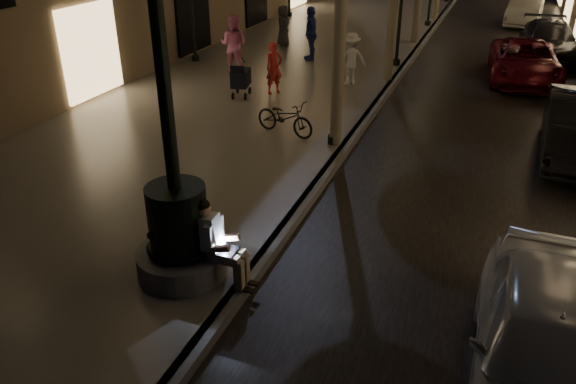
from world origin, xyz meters
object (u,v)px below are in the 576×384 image
at_px(lamp_curb_a, 338,14).
at_px(pedestrian_dark, 283,26).
at_px(pedestrian_white, 351,59).
at_px(stroller, 241,78).
at_px(pedestrian_pink, 233,44).
at_px(car_third, 525,61).
at_px(car_fifth, 525,10).
at_px(pedestrian_blue, 311,33).
at_px(seated_man_laptop, 215,240).
at_px(bicycle, 285,117).
at_px(fountain_lamppost, 178,216).
at_px(car_front, 550,347).
at_px(car_rear, 549,41).
at_px(pedestrian_red, 274,68).

bearing_deg(lamp_curb_a, pedestrian_dark, 117.54).
height_order(lamp_curb_a, pedestrian_white, lamp_curb_a).
bearing_deg(stroller, pedestrian_pink, 107.62).
bearing_deg(car_third, car_fifth, 86.17).
xyz_separation_m(car_third, car_fifth, (0.00, 10.67, 0.04)).
bearing_deg(pedestrian_blue, seated_man_laptop, -18.17).
relative_size(pedestrian_white, bicycle, 0.98).
bearing_deg(pedestrian_blue, car_third, 63.44).
height_order(car_third, pedestrian_dark, pedestrian_dark).
bearing_deg(fountain_lamppost, pedestrian_blue, 100.17).
xyz_separation_m(lamp_curb_a, car_fifth, (4.30, 18.87, -2.53)).
xyz_separation_m(car_fifth, pedestrian_dark, (-9.23, -9.41, 0.30)).
bearing_deg(car_front, car_fifth, 91.73).
height_order(car_third, pedestrian_pink, pedestrian_pink).
xyz_separation_m(seated_man_laptop, car_fifth, (4.39, 24.87, -0.22)).
bearing_deg(pedestrian_dark, seated_man_laptop, -170.19).
height_order(stroller, pedestrian_dark, pedestrian_dark).
relative_size(car_fifth, pedestrian_pink, 2.18).
relative_size(car_third, car_rear, 1.00).
height_order(car_third, pedestrian_white, pedestrian_white).
bearing_deg(lamp_curb_a, pedestrian_white, 100.63).
distance_m(car_front, pedestrian_blue, 16.11).
bearing_deg(seated_man_laptop, pedestrian_red, 106.61).
bearing_deg(pedestrian_blue, bicycle, -17.09).
distance_m(pedestrian_white, pedestrian_blue, 3.44).
height_order(fountain_lamppost, car_third, fountain_lamppost).
relative_size(stroller, car_front, 0.26).
relative_size(car_front, car_fifth, 1.05).
xyz_separation_m(car_third, pedestrian_blue, (-7.45, -0.55, 0.50)).
height_order(pedestrian_blue, pedestrian_dark, pedestrian_blue).
height_order(seated_man_laptop, pedestrian_white, pedestrian_white).
height_order(car_fifth, pedestrian_pink, pedestrian_pink).
distance_m(seated_man_laptop, pedestrian_white, 11.04).
bearing_deg(car_fifth, car_third, -84.60).
relative_size(car_fifth, pedestrian_red, 2.74).
height_order(car_front, bicycle, car_front).
distance_m(car_rear, pedestrian_red, 11.71).
height_order(car_rear, pedestrian_white, pedestrian_white).
relative_size(car_rear, car_fifth, 1.11).
height_order(car_third, bicycle, car_third).
xyz_separation_m(lamp_curb_a, pedestrian_white, (-0.94, 5.01, -2.22)).
bearing_deg(car_third, fountain_lamppost, -113.23).
xyz_separation_m(lamp_curb_a, stroller, (-3.65, 2.59, -2.46)).
height_order(car_fifth, pedestrian_blue, pedestrian_blue).
distance_m(pedestrian_dark, bicycle, 9.98).
distance_m(fountain_lamppost, lamp_curb_a, 6.37).
relative_size(fountain_lamppost, car_rear, 1.10).
height_order(lamp_curb_a, car_rear, lamp_curb_a).
xyz_separation_m(lamp_curb_a, car_third, (4.30, 8.20, -2.58)).
xyz_separation_m(pedestrian_red, pedestrian_pink, (-2.15, 1.68, 0.20)).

